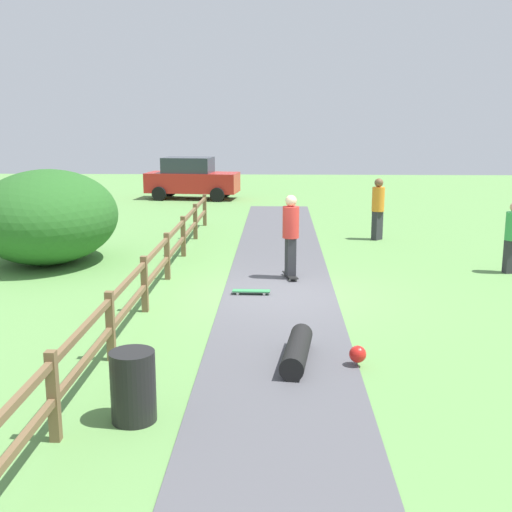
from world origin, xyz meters
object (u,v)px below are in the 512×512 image
at_px(trash_bin, 133,386).
at_px(skater_riding, 291,232).
at_px(bush_large, 48,217).
at_px(bystander_orange, 378,206).
at_px(skater_fallen, 302,351).
at_px(parked_car_red, 191,178).
at_px(skateboard_loose, 251,291).

relative_size(trash_bin, skater_riding, 0.46).
bearing_deg(bush_large, trash_bin, -64.86).
bearing_deg(trash_bin, bystander_orange, 68.75).
relative_size(skater_fallen, parked_car_red, 0.37).
bearing_deg(skateboard_loose, parked_car_red, 101.81).
bearing_deg(bush_large, skateboard_loose, -29.31).
bearing_deg(skater_riding, trash_bin, -105.75).
bearing_deg(bystander_orange, skater_riding, -118.48).
xyz_separation_m(bush_large, skateboard_loose, (5.37, -3.01, -1.12)).
bearing_deg(skater_riding, parked_car_red, 105.92).
distance_m(skater_fallen, skateboard_loose, 3.99).
xyz_separation_m(bush_large, trash_bin, (4.16, -8.87, -0.76)).
height_order(skateboard_loose, bystander_orange, bystander_orange).
bearing_deg(skateboard_loose, bystander_orange, 61.08).
height_order(skater_riding, bystander_orange, skater_riding).
relative_size(bush_large, trash_bin, 4.70).
height_order(skater_riding, parked_car_red, skater_riding).
distance_m(trash_bin, parked_car_red, 22.60).
bearing_deg(skater_riding, bush_large, 165.91).
xyz_separation_m(skateboard_loose, parked_car_red, (-3.48, 16.63, 0.87)).
xyz_separation_m(trash_bin, skater_fallen, (2.14, 1.98, -0.25)).
relative_size(trash_bin, skateboard_loose, 1.12).
distance_m(skater_riding, bystander_orange, 5.79).
bearing_deg(skater_riding, skateboard_loose, -120.44).
bearing_deg(skateboard_loose, bush_large, 150.69).
xyz_separation_m(skateboard_loose, bystander_orange, (3.61, 6.54, 0.97)).
bearing_deg(bush_large, skater_riding, -14.09).
xyz_separation_m(trash_bin, skater_riding, (2.06, 7.31, 0.67)).
relative_size(skateboard_loose, bystander_orange, 0.43).
xyz_separation_m(skater_fallen, skateboard_loose, (-0.94, 3.87, -0.11)).
distance_m(trash_bin, bystander_orange, 13.31).
distance_m(bush_large, skater_riding, 6.42).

